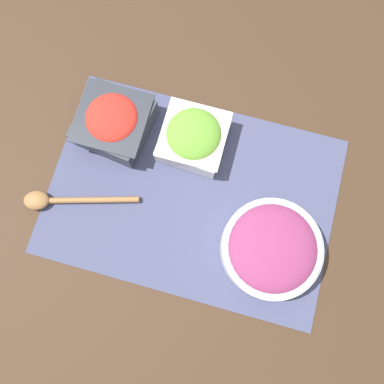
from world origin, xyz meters
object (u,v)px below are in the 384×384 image
object	(u,v)px
onion_bowl	(271,249)
tomato_bowl	(114,122)
lettuce_bowl	(194,137)
wooden_spoon	(58,200)

from	to	relation	value
onion_bowl	tomato_bowl	distance (m)	0.39
onion_bowl	lettuce_bowl	bearing A→B (deg)	138.28
lettuce_bowl	tomato_bowl	distance (m)	0.16
lettuce_bowl	tomato_bowl	xyz separation A→B (m)	(-0.16, -0.01, 0.00)
tomato_bowl	wooden_spoon	world-z (taller)	tomato_bowl
tomato_bowl	onion_bowl	bearing A→B (deg)	-24.39
tomato_bowl	wooden_spoon	bearing A→B (deg)	-109.70
lettuce_bowl	tomato_bowl	size ratio (longest dim) A/B	0.86
lettuce_bowl	tomato_bowl	world-z (taller)	tomato_bowl
lettuce_bowl	wooden_spoon	bearing A→B (deg)	-139.97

